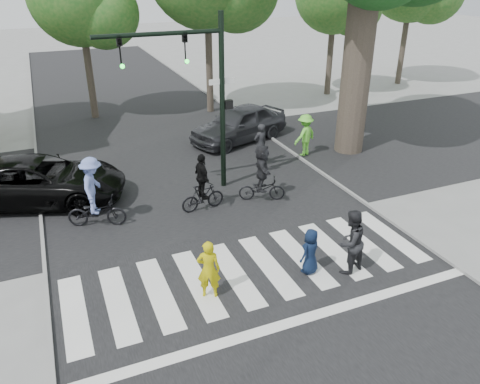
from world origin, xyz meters
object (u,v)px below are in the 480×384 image
object	(u,v)px
cyclist_mid	(202,187)
cyclist_right	(262,176)
traffic_signal	(197,81)
pedestrian_child	(310,251)
cyclist_left	(95,197)
car_grey	(239,124)
pedestrian_woman	(209,269)
pedestrian_adult	(351,242)
car_suv	(39,181)

from	to	relation	value
cyclist_mid	cyclist_right	xyz separation A→B (m)	(2.08, -0.11, 0.09)
traffic_signal	cyclist_right	xyz separation A→B (m)	(1.64, -1.58, -3.01)
pedestrian_child	cyclist_mid	size ratio (longest dim) A/B	0.65
cyclist_left	car_grey	world-z (taller)	cyclist_left
pedestrian_woman	pedestrian_adult	bearing A→B (deg)	-164.25
pedestrian_adult	cyclist_right	world-z (taller)	cyclist_right
cyclist_right	traffic_signal	bearing A→B (deg)	136.06
cyclist_mid	pedestrian_child	bearing A→B (deg)	-71.93
pedestrian_child	cyclist_left	size ratio (longest dim) A/B	0.56
traffic_signal	cyclist_mid	size ratio (longest dim) A/B	3.09
pedestrian_adult	car_suv	xyz separation A→B (m)	(-7.26, 7.40, -0.10)
cyclist_left	cyclist_mid	xyz separation A→B (m)	(3.33, -0.26, -0.17)
pedestrian_adult	car_suv	world-z (taller)	pedestrian_adult
pedestrian_child	cyclist_left	xyz separation A→B (m)	(-4.76, 4.66, 0.34)
cyclist_right	car_suv	size ratio (longest dim) A/B	0.35
cyclist_mid	cyclist_left	bearing A→B (deg)	175.45
cyclist_left	cyclist_right	xyz separation A→B (m)	(5.40, -0.37, -0.08)
traffic_signal	cyclist_left	world-z (taller)	traffic_signal
cyclist_mid	car_grey	bearing A→B (deg)	57.27
cyclist_left	car_grey	distance (m)	8.89
traffic_signal	pedestrian_adult	size ratio (longest dim) A/B	3.39
cyclist_mid	car_grey	world-z (taller)	cyclist_mid
pedestrian_woman	cyclist_right	distance (m)	5.39
cyclist_mid	pedestrian_woman	bearing A→B (deg)	-106.84
car_suv	car_grey	size ratio (longest dim) A/B	1.19
cyclist_left	car_suv	world-z (taller)	cyclist_left
pedestrian_woman	car_grey	world-z (taller)	car_grey
pedestrian_adult	cyclist_mid	size ratio (longest dim) A/B	0.91
cyclist_right	car_grey	distance (m)	6.06
pedestrian_woman	pedestrian_adult	world-z (taller)	pedestrian_adult
pedestrian_child	cyclist_right	size ratio (longest dim) A/B	0.64
pedestrian_child	pedestrian_adult	xyz separation A→B (m)	(0.96, -0.34, 0.25)
pedestrian_child	cyclist_left	bearing A→B (deg)	-67.02
pedestrian_adult	cyclist_left	size ratio (longest dim) A/B	0.79
cyclist_left	car_suv	xyz separation A→B (m)	(-1.54, 2.40, -0.19)
pedestrian_woman	cyclist_right	xyz separation A→B (m)	(3.38, 4.19, 0.12)
pedestrian_child	cyclist_right	world-z (taller)	cyclist_right
pedestrian_adult	cyclist_mid	xyz separation A→B (m)	(-2.39, 4.73, -0.09)
pedestrian_woman	cyclist_mid	distance (m)	4.49
traffic_signal	cyclist_left	distance (m)	4.92
cyclist_mid	traffic_signal	bearing A→B (deg)	73.24
pedestrian_child	cyclist_right	bearing A→B (deg)	-121.19
pedestrian_child	cyclist_right	distance (m)	4.34
pedestrian_woman	cyclist_left	bearing A→B (deg)	-43.68
pedestrian_child	car_grey	xyz separation A→B (m)	(2.25, 10.12, 0.18)
pedestrian_woman	pedestrian_child	size ratio (longest dim) A/B	1.22
pedestrian_woman	pedestrian_adult	size ratio (longest dim) A/B	0.87
cyclist_left	cyclist_mid	size ratio (longest dim) A/B	1.15
pedestrian_adult	pedestrian_woman	bearing A→B (deg)	-21.25
traffic_signal	pedestrian_child	distance (m)	6.78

